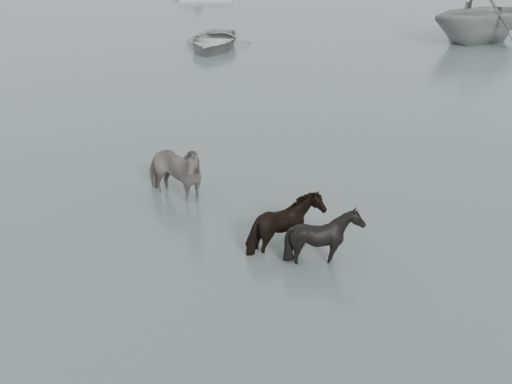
# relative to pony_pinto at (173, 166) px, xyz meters

# --- Properties ---
(ground) EXTENTS (140.00, 140.00, 0.00)m
(ground) POSITION_rel_pony_pinto_xyz_m (1.48, -1.50, -0.86)
(ground) COLOR #4C5A57
(ground) RESTS_ON ground
(pony_pinto) EXTENTS (2.16, 1.28, 1.71)m
(pony_pinto) POSITION_rel_pony_pinto_xyz_m (0.00, 0.00, 0.00)
(pony_pinto) COLOR black
(pony_pinto) RESTS_ON ground
(pony_dark) EXTENTS (1.29, 1.49, 1.44)m
(pony_dark) POSITION_rel_pony_pinto_xyz_m (3.42, -1.00, -0.14)
(pony_dark) COLOR black
(pony_dark) RESTS_ON ground
(pony_black) EXTENTS (1.46, 1.35, 1.38)m
(pony_black) POSITION_rel_pony_pinto_xyz_m (4.31, -1.17, -0.16)
(pony_black) COLOR black
(pony_black) RESTS_ON ground
(rowboat_lead) EXTENTS (4.64, 5.48, 0.96)m
(rowboat_lead) POSITION_rel_pony_pinto_xyz_m (-7.89, 15.56, -0.37)
(rowboat_lead) COLOR #A4A5A0
(rowboat_lead) RESTS_ON ground
(rowboat_trail) EXTENTS (7.94, 8.13, 3.25)m
(rowboat_trail) POSITION_rel_pony_pinto_xyz_m (3.54, 22.92, 0.77)
(rowboat_trail) COLOR gray
(rowboat_trail) RESTS_ON ground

